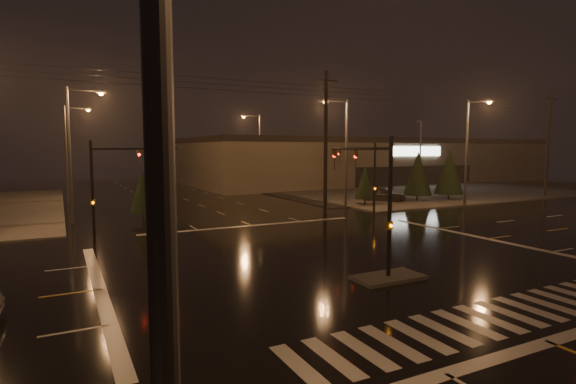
# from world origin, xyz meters

# --- Properties ---
(ground) EXTENTS (140.00, 140.00, 0.00)m
(ground) POSITION_xyz_m (0.00, 0.00, 0.00)
(ground) COLOR black
(ground) RESTS_ON ground
(sidewalk_ne) EXTENTS (36.00, 36.00, 0.12)m
(sidewalk_ne) POSITION_xyz_m (30.00, 30.00, 0.06)
(sidewalk_ne) COLOR #46443F
(sidewalk_ne) RESTS_ON ground
(median_island) EXTENTS (3.00, 1.60, 0.15)m
(median_island) POSITION_xyz_m (0.00, -4.00, 0.07)
(median_island) COLOR #46443F
(median_island) RESTS_ON ground
(crosswalk) EXTENTS (15.00, 2.60, 0.01)m
(crosswalk) POSITION_xyz_m (0.00, -9.00, 0.01)
(crosswalk) COLOR beige
(crosswalk) RESTS_ON ground
(stop_bar_near) EXTENTS (16.00, 0.50, 0.01)m
(stop_bar_near) POSITION_xyz_m (0.00, -11.00, 0.01)
(stop_bar_near) COLOR beige
(stop_bar_near) RESTS_ON ground
(stop_bar_far) EXTENTS (16.00, 0.50, 0.01)m
(stop_bar_far) POSITION_xyz_m (0.00, 11.00, 0.01)
(stop_bar_far) COLOR beige
(stop_bar_far) RESTS_ON ground
(parking_lot) EXTENTS (50.00, 24.00, 0.08)m
(parking_lot) POSITION_xyz_m (35.00, 28.00, 0.04)
(parking_lot) COLOR black
(parking_lot) RESTS_ON ground
(retail_building) EXTENTS (60.20, 28.30, 7.20)m
(retail_building) POSITION_xyz_m (35.00, 45.99, 3.84)
(retail_building) COLOR #665D49
(retail_building) RESTS_ON ground
(signal_mast_median) EXTENTS (0.25, 4.59, 6.00)m
(signal_mast_median) POSITION_xyz_m (0.00, -3.07, 3.75)
(signal_mast_median) COLOR black
(signal_mast_median) RESTS_ON ground
(signal_mast_ne) EXTENTS (4.84, 1.86, 6.00)m
(signal_mast_ne) POSITION_xyz_m (9.50, 10.14, 3.79)
(signal_mast_ne) COLOR black
(signal_mast_ne) RESTS_ON ground
(signal_mast_nw) EXTENTS (4.84, 1.86, 6.00)m
(signal_mast_nw) POSITION_xyz_m (-9.50, 10.14, 3.79)
(signal_mast_nw) COLOR black
(signal_mast_nw) RESTS_ON ground
(streetlight_0) EXTENTS (2.77, 0.32, 10.00)m
(streetlight_0) POSITION_xyz_m (-11.18, -15.00, 5.80)
(streetlight_0) COLOR #38383A
(streetlight_0) RESTS_ON ground
(streetlight_1) EXTENTS (2.77, 0.32, 10.00)m
(streetlight_1) POSITION_xyz_m (-11.18, 18.00, 5.80)
(streetlight_1) COLOR #38383A
(streetlight_1) RESTS_ON ground
(streetlight_2) EXTENTS (2.77, 0.32, 10.00)m
(streetlight_2) POSITION_xyz_m (-11.18, 34.00, 5.80)
(streetlight_2) COLOR #38383A
(streetlight_2) RESTS_ON ground
(streetlight_3) EXTENTS (2.77, 0.32, 10.00)m
(streetlight_3) POSITION_xyz_m (11.18, 16.00, 5.80)
(streetlight_3) COLOR #38383A
(streetlight_3) RESTS_ON ground
(streetlight_4) EXTENTS (2.77, 0.32, 10.00)m
(streetlight_4) POSITION_xyz_m (11.18, 36.00, 5.80)
(streetlight_4) COLOR #38383A
(streetlight_4) RESTS_ON ground
(streetlight_6) EXTENTS (0.32, 2.77, 10.00)m
(streetlight_6) POSITION_xyz_m (22.00, 11.18, 5.80)
(streetlight_6) COLOR #38383A
(streetlight_6) RESTS_ON ground
(utility_pole_1) EXTENTS (2.20, 0.32, 12.00)m
(utility_pole_1) POSITION_xyz_m (8.00, 14.00, 6.13)
(utility_pole_1) COLOR black
(utility_pole_1) RESTS_ON ground
(utility_pole_2) EXTENTS (2.20, 0.32, 12.00)m
(utility_pole_2) POSITION_xyz_m (38.00, 14.00, 6.13)
(utility_pole_2) COLOR black
(utility_pole_2) RESTS_ON ground
(conifer_0) EXTENTS (2.00, 2.00, 3.82)m
(conifer_0) POSITION_xyz_m (14.25, 16.76, 2.26)
(conifer_0) COLOR black
(conifer_0) RESTS_ON ground
(conifer_1) EXTENTS (2.93, 2.93, 5.28)m
(conifer_1) POSITION_xyz_m (21.22, 17.00, 2.99)
(conifer_1) COLOR black
(conifer_1) RESTS_ON ground
(conifer_2) EXTENTS (3.04, 3.04, 5.45)m
(conifer_2) POSITION_xyz_m (25.07, 16.40, 3.07)
(conifer_2) COLOR black
(conifer_2) RESTS_ON ground
(conifer_3) EXTENTS (1.98, 1.98, 3.80)m
(conifer_3) POSITION_xyz_m (-6.60, 16.86, 2.25)
(conifer_3) COLOR black
(conifer_3) RESTS_ON ground
(car_parked) EXTENTS (4.28, 4.62, 1.53)m
(car_parked) POSITION_xyz_m (17.94, 18.48, 0.77)
(car_parked) COLOR black
(car_parked) RESTS_ON ground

